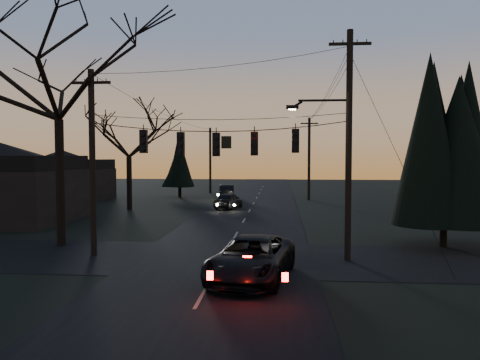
# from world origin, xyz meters

# --- Properties ---
(ground_plane) EXTENTS (160.00, 160.00, 0.00)m
(ground_plane) POSITION_xyz_m (0.00, 0.00, 0.00)
(ground_plane) COLOR black
(main_road) EXTENTS (8.00, 120.00, 0.02)m
(main_road) POSITION_xyz_m (0.00, 20.00, 0.01)
(main_road) COLOR black
(main_road) RESTS_ON ground
(cross_road) EXTENTS (60.00, 7.00, 0.02)m
(cross_road) POSITION_xyz_m (0.00, 10.00, 0.01)
(cross_road) COLOR black
(cross_road) RESTS_ON ground
(utility_pole_right) EXTENTS (5.00, 0.30, 10.00)m
(utility_pole_right) POSITION_xyz_m (5.50, 10.00, 0.00)
(utility_pole_right) COLOR black
(utility_pole_right) RESTS_ON ground
(utility_pole_left) EXTENTS (1.80, 0.30, 8.50)m
(utility_pole_left) POSITION_xyz_m (-6.00, 10.00, 0.00)
(utility_pole_left) COLOR black
(utility_pole_left) RESTS_ON ground
(utility_pole_far_r) EXTENTS (1.80, 0.30, 8.50)m
(utility_pole_far_r) POSITION_xyz_m (5.50, 38.00, 0.00)
(utility_pole_far_r) COLOR black
(utility_pole_far_r) RESTS_ON ground
(utility_pole_far_l) EXTENTS (0.30, 0.30, 8.00)m
(utility_pole_far_l) POSITION_xyz_m (-6.00, 46.00, 0.00)
(utility_pole_far_l) COLOR black
(utility_pole_far_l) RESTS_ON ground
(span_signal_assembly) EXTENTS (11.50, 0.44, 1.67)m
(span_signal_assembly) POSITION_xyz_m (-0.24, 10.00, 5.18)
(span_signal_assembly) COLOR black
(span_signal_assembly) RESTS_ON ground
(bare_tree_left) EXTENTS (10.29, 10.29, 12.86)m
(bare_tree_left) POSITION_xyz_m (-8.61, 12.17, 9.00)
(bare_tree_left) COLOR black
(bare_tree_left) RESTS_ON ground
(evergreen_right) EXTENTS (4.83, 4.83, 8.45)m
(evergreen_right) POSITION_xyz_m (10.76, 13.54, 4.82)
(evergreen_right) COLOR black
(evergreen_right) RESTS_ON ground
(bare_tree_dist) EXTENTS (6.69, 6.69, 9.00)m
(bare_tree_dist) POSITION_xyz_m (-10.19, 27.86, 6.28)
(bare_tree_dist) COLOR black
(bare_tree_dist) RESTS_ON ground
(evergreen_dist) EXTENTS (3.16, 3.16, 5.43)m
(evergreen_dist) POSITION_xyz_m (-8.52, 40.10, 3.30)
(evergreen_dist) COLOR black
(evergreen_dist) RESTS_ON ground
(house_left_far) EXTENTS (9.00, 7.00, 5.20)m
(house_left_far) POSITION_xyz_m (-20.00, 36.00, 2.60)
(house_left_far) COLOR black
(house_left_far) RESTS_ON ground
(suv_near) EXTENTS (3.49, 5.96, 1.56)m
(suv_near) POSITION_xyz_m (1.50, 6.50, 0.78)
(suv_near) COLOR black
(suv_near) RESTS_ON ground
(sedan_oncoming_a) EXTENTS (2.43, 4.39, 1.41)m
(sedan_oncoming_a) POSITION_xyz_m (-1.92, 29.41, 0.71)
(sedan_oncoming_a) COLOR black
(sedan_oncoming_a) RESTS_ON ground
(sedan_oncoming_b) EXTENTS (2.03, 4.51, 1.44)m
(sedan_oncoming_b) POSITION_xyz_m (-3.20, 39.14, 0.72)
(sedan_oncoming_b) COLOR black
(sedan_oncoming_b) RESTS_ON ground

